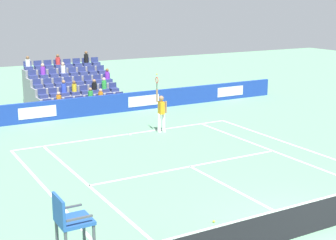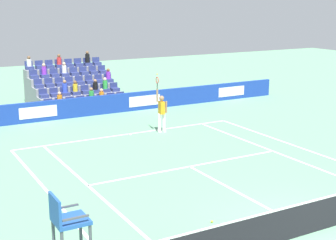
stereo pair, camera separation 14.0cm
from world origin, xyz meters
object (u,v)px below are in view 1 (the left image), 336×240
object	(u,v)px
loose_tennis_ball	(214,221)
umpire_chair	(72,231)
tennis_net	(315,215)
tennis_player	(161,112)

from	to	relation	value
loose_tennis_ball	umpire_chair	bearing A→B (deg)	18.30
tennis_net	tennis_player	world-z (taller)	tennis_player
tennis_player	loose_tennis_ball	distance (m)	10.30
umpire_chair	tennis_player	bearing A→B (deg)	-126.63
tennis_player	umpire_chair	xyz separation A→B (m)	(8.30, 11.16, 0.53)
tennis_net	umpire_chair	bearing A→B (deg)	-2.64
tennis_net	tennis_player	xyz separation A→B (m)	(-1.54, -11.47, 0.50)
tennis_net	loose_tennis_ball	xyz separation A→B (m)	(2.05, -1.87, -0.46)
tennis_player	umpire_chair	world-z (taller)	tennis_player
umpire_chair	loose_tennis_ball	world-z (taller)	umpire_chair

